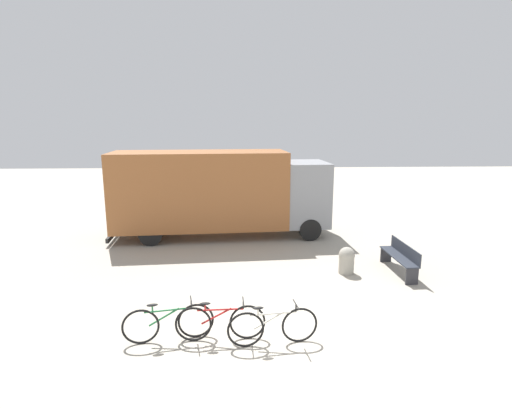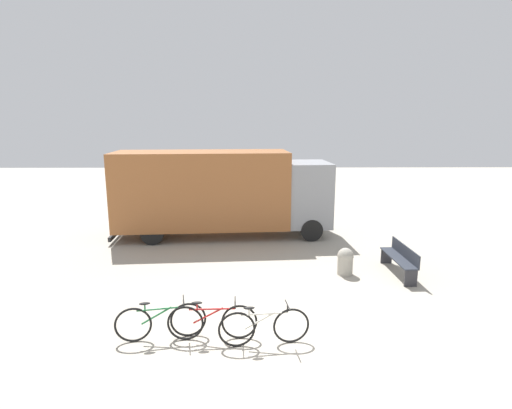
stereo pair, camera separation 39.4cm
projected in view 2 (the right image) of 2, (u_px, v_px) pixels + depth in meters
ground_plane at (271, 326)px, 8.63m from camera, size 60.00×60.00×0.00m
delivery_truck at (220, 190)px, 15.10m from camera, size 8.25×2.71×3.25m
park_bench at (401, 258)px, 11.47m from camera, size 0.46×1.92×0.86m
bicycle_near at (161, 321)px, 8.04m from camera, size 1.80×0.50×0.83m
bicycle_middle at (212, 322)px, 8.03m from camera, size 1.82×0.44×0.83m
bicycle_far at (264, 327)px, 7.83m from camera, size 1.81×0.44×0.83m
bollard_near_bench at (345, 261)px, 11.47m from camera, size 0.46×0.46×0.79m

